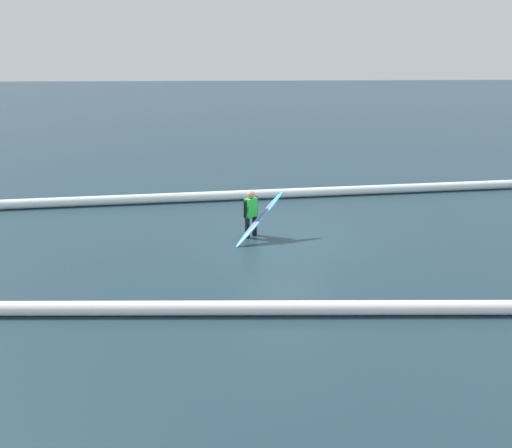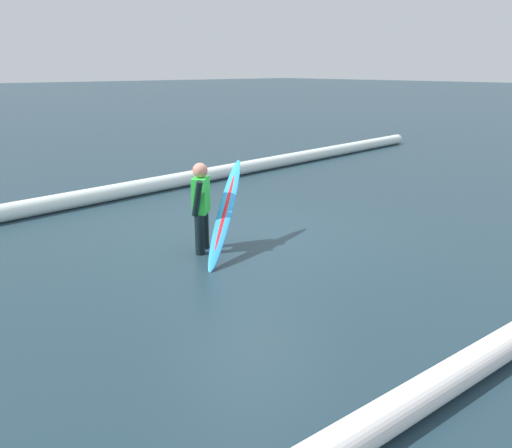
{
  "view_description": "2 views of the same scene",
  "coord_description": "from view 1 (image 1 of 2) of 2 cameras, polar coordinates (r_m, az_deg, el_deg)",
  "views": [
    {
      "loc": [
        1.77,
        12.62,
        4.79
      ],
      "look_at": [
        0.91,
        0.84,
        0.65
      ],
      "focal_mm": 33.55,
      "sensor_mm": 36.0,
      "label": 1
    },
    {
      "loc": [
        5.33,
        6.1,
        2.65
      ],
      "look_at": [
        0.95,
        1.2,
        0.68
      ],
      "focal_mm": 36.66,
      "sensor_mm": 36.0,
      "label": 2
    }
  ],
  "objects": [
    {
      "name": "surfer",
      "position": [
        13.25,
        -0.62,
        1.5
      ],
      "size": [
        0.42,
        0.45,
        1.34
      ],
      "rotation": [
        0.0,
        0.0,
        0.7
      ],
      "color": "black",
      "rests_on": "ground_plane"
    },
    {
      "name": "wave_crest_midground",
      "position": [
        9.63,
        9.17,
        -9.84
      ],
      "size": [
        25.94,
        2.08,
        0.29
      ],
      "primitive_type": "cylinder",
      "rotation": [
        0.0,
        1.57,
        -0.07
      ],
      "color": "white",
      "rests_on": "ground_plane"
    },
    {
      "name": "surfboard",
      "position": [
        13.04,
        0.47,
        0.66
      ],
      "size": [
        1.51,
        1.19,
        1.29
      ],
      "color": "#268CE5",
      "rests_on": "ground_plane"
    },
    {
      "name": "ground_plane",
      "position": [
        13.62,
        3.55,
        -1.35
      ],
      "size": [
        187.59,
        187.59,
        0.0
      ],
      "primitive_type": "plane",
      "color": "#1F3642"
    },
    {
      "name": "wave_crest_foreground",
      "position": [
        17.33,
        4.96,
        3.74
      ],
      "size": [
        20.39,
        1.85,
        0.33
      ],
      "primitive_type": "cylinder",
      "rotation": [
        0.0,
        1.57,
        0.07
      ],
      "color": "white",
      "rests_on": "ground_plane"
    }
  ]
}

